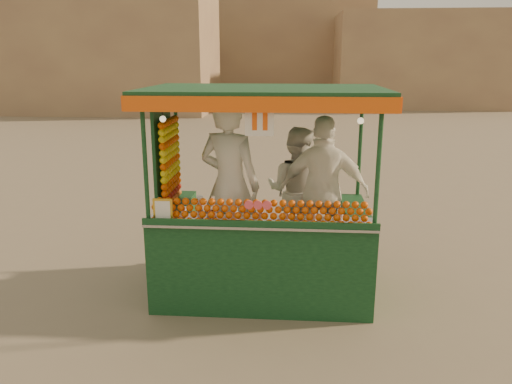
# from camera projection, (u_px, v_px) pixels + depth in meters

# --- Properties ---
(ground) EXTENTS (90.00, 90.00, 0.00)m
(ground) POSITION_uv_depth(u_px,v_px,m) (278.00, 289.00, 5.85)
(ground) COLOR #726451
(ground) RESTS_ON ground
(building_left) EXTENTS (10.00, 6.00, 6.00)m
(building_left) POSITION_uv_depth(u_px,v_px,m) (112.00, 50.00, 24.98)
(building_left) COLOR #A0825B
(building_left) RESTS_ON ground
(building_right) EXTENTS (9.00, 6.00, 5.00)m
(building_right) POSITION_uv_depth(u_px,v_px,m) (418.00, 60.00, 27.81)
(building_right) COLOR #A0825B
(building_right) RESTS_ON ground
(building_center) EXTENTS (14.00, 7.00, 7.00)m
(building_center) POSITION_uv_depth(u_px,v_px,m) (263.00, 45.00, 33.97)
(building_center) COLOR #A0825B
(building_center) RESTS_ON ground
(juice_cart) EXTENTS (2.56, 1.66, 2.32)m
(juice_cart) POSITION_uv_depth(u_px,v_px,m) (257.00, 231.00, 5.56)
(juice_cart) COLOR #0D3217
(juice_cart) RESTS_ON ground
(vendor_left) EXTENTS (0.83, 0.68, 1.96)m
(vendor_left) POSITION_uv_depth(u_px,v_px,m) (230.00, 185.00, 5.57)
(vendor_left) COLOR silver
(vendor_left) RESTS_ON ground
(vendor_middle) EXTENTS (0.91, 0.80, 1.57)m
(vendor_middle) POSITION_uv_depth(u_px,v_px,m) (296.00, 191.00, 6.09)
(vendor_middle) COLOR silver
(vendor_middle) RESTS_ON ground
(vendor_right) EXTENTS (1.05, 0.49, 1.74)m
(vendor_right) POSITION_uv_depth(u_px,v_px,m) (324.00, 192.00, 5.69)
(vendor_right) COLOR white
(vendor_right) RESTS_ON ground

